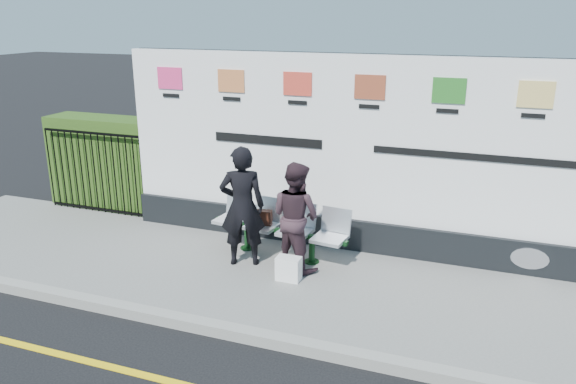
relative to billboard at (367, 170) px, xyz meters
The scene contains 10 objects.
pavement 1.98m from the billboard, 110.32° to the right, with size 14.00×3.00×0.12m, color slate.
kerb 3.19m from the billboard, 99.95° to the right, with size 14.00×0.18×0.14m, color gray.
billboard is the anchor object (origin of this frame).
hedge 5.11m from the billboard, behind, with size 2.35×0.70×1.70m, color #305218.
railing 5.10m from the billboard, behind, with size 2.05×0.06×1.54m, color black, non-canonical shape.
bench 1.74m from the billboard, 149.28° to the right, with size 2.14×0.56×0.46m, color silver, non-canonical shape.
woman_left 1.98m from the billboard, 144.14° to the right, with size 0.65×0.43×1.79m, color black.
woman_right 1.38m from the billboard, 128.48° to the right, with size 0.77×0.60×1.59m, color #35232A.
handbag_brown 1.76m from the billboard, 155.42° to the right, with size 0.29×0.12×0.23m, color black.
carrier_bag_white 1.97m from the billboard, 117.69° to the right, with size 0.34×0.20×0.34m, color white.
Camera 1 is at (2.18, -4.26, 3.70)m, focal length 35.00 mm.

